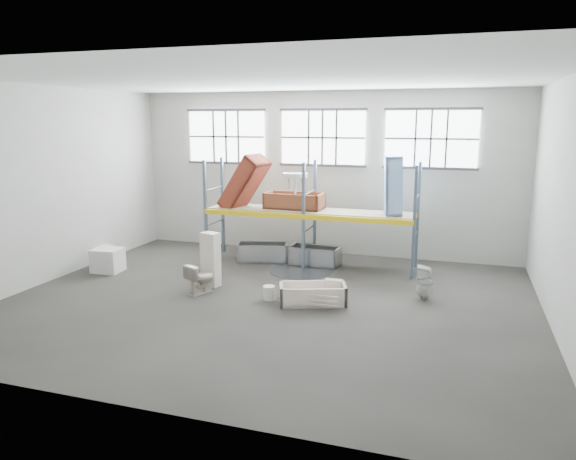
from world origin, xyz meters
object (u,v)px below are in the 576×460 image
at_px(rust_tub_flat, 294,201).
at_px(carton_near, 108,260).
at_px(toilet_white, 425,282).
at_px(bucket, 269,293).
at_px(steel_tub_left, 263,252).
at_px(toilet_beige, 200,278).
at_px(bathtub_beige, 313,294).
at_px(blue_tub_upright, 393,185).
at_px(steel_tub_right, 315,256).
at_px(cistern_tall, 211,259).

bearing_deg(rust_tub_flat, carton_near, -150.43).
distance_m(toilet_white, bucket, 3.66).
bearing_deg(toilet_white, steel_tub_left, -115.93).
bearing_deg(carton_near, toilet_beige, -15.38).
bearing_deg(bathtub_beige, toilet_white, 4.68).
xyz_separation_m(bathtub_beige, blue_tub_upright, (1.34, 3.30, 2.17)).
height_order(steel_tub_right, rust_tub_flat, rust_tub_flat).
xyz_separation_m(toilet_white, bucket, (-3.46, -1.14, -0.25)).
xyz_separation_m(toilet_beige, rust_tub_flat, (1.29, 3.52, 1.45)).
xyz_separation_m(steel_tub_left, rust_tub_flat, (0.90, 0.25, 1.55)).
height_order(cistern_tall, steel_tub_right, cistern_tall).
distance_m(cistern_tall, steel_tub_left, 2.71).
height_order(cistern_tall, rust_tub_flat, rust_tub_flat).
height_order(cistern_tall, carton_near, cistern_tall).
xyz_separation_m(bathtub_beige, steel_tub_left, (-2.40, 3.16, 0.05)).
bearing_deg(cistern_tall, blue_tub_upright, 46.95).
relative_size(cistern_tall, rust_tub_flat, 0.82).
height_order(steel_tub_right, bucket, steel_tub_right).
xyz_separation_m(steel_tub_left, blue_tub_upright, (3.74, 0.14, 2.12)).
bearing_deg(cistern_tall, carton_near, -172.04).
bearing_deg(blue_tub_upright, steel_tub_right, -179.39).
bearing_deg(cistern_tall, bucket, -4.72).
bearing_deg(rust_tub_flat, toilet_white, -30.62).
relative_size(toilet_white, rust_tub_flat, 0.49).
distance_m(bathtub_beige, rust_tub_flat, 4.05).
bearing_deg(bathtub_beige, bucket, 163.39).
bearing_deg(toilet_beige, toilet_white, -143.71).
distance_m(bathtub_beige, steel_tub_right, 3.38).
xyz_separation_m(cistern_tall, carton_near, (-3.30, 0.29, -0.36)).
height_order(toilet_white, carton_near, toilet_white).
height_order(steel_tub_left, blue_tub_upright, blue_tub_upright).
height_order(toilet_beige, steel_tub_right, toilet_beige).
height_order(toilet_white, steel_tub_left, toilet_white).
bearing_deg(carton_near, bucket, -9.58).
xyz_separation_m(toilet_beige, steel_tub_left, (0.39, 3.27, -0.10)).
distance_m(bathtub_beige, bucket, 1.05).
bearing_deg(bucket, bathtub_beige, 2.96).
xyz_separation_m(steel_tub_left, bucket, (1.36, -3.21, -0.11)).
bearing_deg(toilet_beige, steel_tub_left, -73.44).
bearing_deg(steel_tub_right, cistern_tall, -125.44).
distance_m(steel_tub_right, bucket, 3.33).
bearing_deg(toilet_beige, steel_tub_right, -96.68).
bearing_deg(blue_tub_upright, bucket, -125.41).
height_order(bathtub_beige, toilet_white, toilet_white).
xyz_separation_m(bucket, carton_near, (-5.06, 0.85, 0.16)).
relative_size(steel_tub_left, bucket, 4.53).
xyz_separation_m(toilet_beige, cistern_tall, (-0.01, 0.62, 0.31)).
bearing_deg(toilet_white, rust_tub_flat, -123.36).
distance_m(steel_tub_right, rust_tub_flat, 1.70).
bearing_deg(cistern_tall, toilet_white, 19.35).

